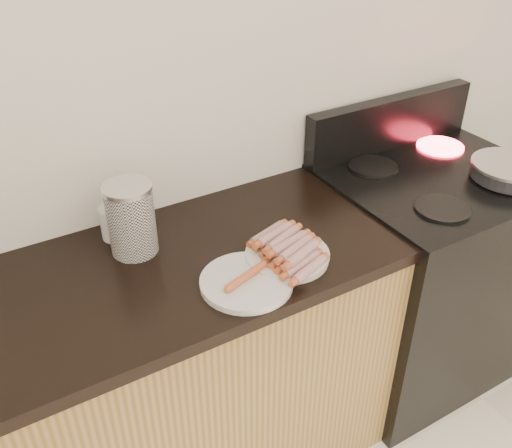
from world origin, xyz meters
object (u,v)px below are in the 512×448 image
main_plate (287,257)px  mug (114,222)px  stove (421,276)px  frying_pan (511,170)px  side_plate (246,282)px  canister (131,219)px

main_plate → mug: (-0.39, 0.36, 0.04)m
stove → frying_pan: bearing=-39.1°
mug → main_plate: bearing=-43.2°
side_plate → mug: 0.46m
frying_pan → canister: size_ratio=2.06×
stove → canister: size_ratio=4.21×
main_plate → stove: bearing=9.5°
stove → side_plate: bearing=-169.6°
frying_pan → canister: (-1.28, 0.29, 0.06)m
frying_pan → main_plate: size_ratio=1.87×
frying_pan → mug: size_ratio=4.37×
main_plate → side_plate: 0.16m
canister → mug: 0.12m
stove → canister: canister is taller
frying_pan → side_plate: frying_pan is taller
stove → main_plate: (-0.74, -0.12, 0.45)m
frying_pan → main_plate: frying_pan is taller
frying_pan → main_plate: (-0.92, 0.02, -0.04)m
side_plate → canister: size_ratio=1.17×
stove → side_plate: (-0.90, -0.17, 0.45)m
main_plate → canister: canister is taller
frying_pan → mug: bearing=142.8°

